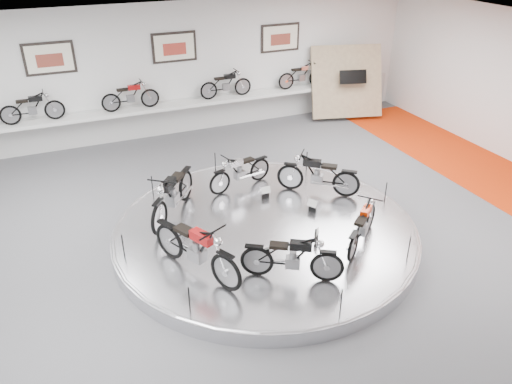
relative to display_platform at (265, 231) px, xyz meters
name	(u,v)px	position (x,y,z in m)	size (l,w,h in m)	color
floor	(271,245)	(0.00, -0.30, -0.15)	(16.00, 16.00, 0.00)	#4E4E51
ceiling	(274,52)	(0.00, -0.30, 3.85)	(16.00, 16.00, 0.00)	white
wall_back	(176,70)	(0.00, 6.70, 1.85)	(16.00, 16.00, 0.00)	silver
orange_carpet_strip	(510,185)	(6.80, -0.30, -0.14)	(2.40, 12.60, 0.01)	#C73C09
dado_band	(179,116)	(0.00, 6.68, 0.40)	(15.68, 0.04, 1.10)	#BCBCBA
display_platform	(265,231)	(0.00, 0.00, 0.00)	(6.40, 6.40, 0.30)	silver
platform_rim	(265,227)	(0.00, 0.00, 0.12)	(6.40, 6.40, 0.10)	#B2B2BA
shelf	(181,105)	(0.00, 6.40, 0.85)	(11.00, 0.55, 0.10)	silver
poster_left	(49,58)	(-3.50, 6.66, 2.55)	(1.35, 0.06, 0.88)	white
poster_center	(174,47)	(0.00, 6.66, 2.55)	(1.35, 0.06, 0.88)	white
poster_right	(280,38)	(3.50, 6.66, 2.55)	(1.35, 0.06, 0.88)	white
display_panel	(347,82)	(5.60, 5.80, 1.10)	(2.40, 0.12, 2.40)	tan
shelf_bike_a	(32,110)	(-4.20, 6.40, 1.27)	(1.22, 0.42, 0.73)	black
shelf_bike_b	(130,98)	(-1.50, 6.40, 1.27)	(1.22, 0.42, 0.73)	maroon
shelf_bike_c	(226,86)	(1.50, 6.40, 1.27)	(1.22, 0.42, 0.73)	black
shelf_bike_d	(302,77)	(4.20, 6.40, 1.27)	(1.22, 0.42, 0.73)	silver
bike_a	(318,174)	(1.73, 0.85, 0.64)	(1.67, 0.59, 0.98)	black
bike_b	(240,171)	(0.17, 1.84, 0.59)	(1.50, 0.53, 0.88)	silver
bike_c	(173,193)	(-1.66, 1.18, 0.69)	(1.85, 0.65, 1.09)	black
bike_d	(196,248)	(-1.80, -0.97, 0.69)	(1.85, 0.65, 1.09)	maroon
bike_e	(292,257)	(-0.29, -1.80, 0.61)	(1.58, 0.56, 0.93)	black
bike_f	(363,225)	(1.48, -1.37, 0.59)	(1.49, 0.53, 0.88)	#B82404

